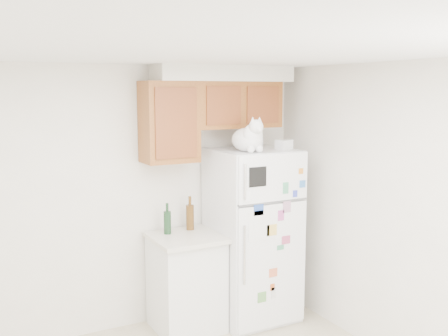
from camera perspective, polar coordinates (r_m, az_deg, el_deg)
room_shell at (r=3.33m, az=-1.74°, el=-1.76°), size 3.84×4.04×2.52m
refrigerator at (r=5.23m, az=3.13°, el=-7.26°), size 0.76×0.78×1.70m
base_counter at (r=5.11m, az=-4.15°, el=-12.24°), size 0.64×0.64×0.92m
cat at (r=4.87m, az=2.77°, el=3.26°), size 0.33×0.48×0.34m
storage_box_back at (r=5.24m, az=3.11°, el=2.80°), size 0.21×0.18×0.10m
storage_box_front at (r=5.12m, az=6.54°, el=2.56°), size 0.17×0.15×0.09m
bottle_green at (r=4.99m, az=-6.19°, el=-5.49°), size 0.07×0.07×0.30m
bottle_amber at (r=5.11m, az=-3.72°, el=-4.91°), size 0.08×0.08×0.33m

